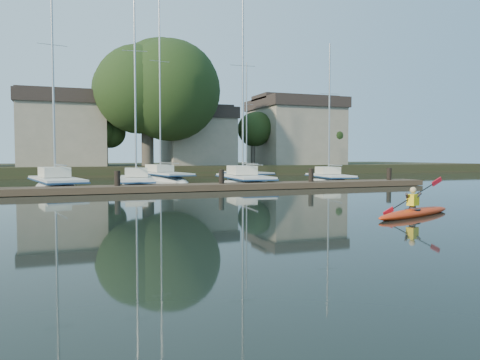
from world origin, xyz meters
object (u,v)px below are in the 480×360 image
object	(u,v)px
dock	(171,188)
sailboat_3	(244,188)
sailboat_6	(162,182)
kayak	(414,211)
sailboat_7	(248,180)
sailboat_4	(329,185)
sailboat_1	(56,192)
sailboat_2	(136,190)

from	to	relation	value
dock	sailboat_3	world-z (taller)	sailboat_3
dock	sailboat_6	size ratio (longest dim) A/B	2.01
kayak	sailboat_3	xyz separation A→B (m)	(0.46, 17.52, -0.38)
kayak	sailboat_7	bearing A→B (deg)	59.69
sailboat_4	sailboat_6	size ratio (longest dim) A/B	0.69
sailboat_1	sailboat_3	distance (m)	12.13
dock	sailboat_7	size ratio (longest dim) A/B	2.91
sailboat_6	sailboat_2	bearing A→B (deg)	-121.25
dock	sailboat_1	distance (m)	7.74
sailboat_1	sailboat_7	distance (m)	18.50
sailboat_1	sailboat_7	xyz separation A→B (m)	(16.15, 9.01, 0.03)
kayak	sailboat_6	xyz separation A→B (m)	(-3.57, 26.30, -0.36)
sailboat_2	sailboat_7	world-z (taller)	sailboat_2
sailboat_1	sailboat_4	xyz separation A→B (m)	(19.33, -0.01, 0.02)
sailboat_3	sailboat_4	distance (m)	7.25
dock	sailboat_6	world-z (taller)	sailboat_6
sailboat_2	sailboat_6	bearing A→B (deg)	75.43
kayak	dock	distance (m)	14.71
sailboat_4	sailboat_7	bearing A→B (deg)	119.35
sailboat_1	sailboat_2	distance (m)	4.86
sailboat_7	sailboat_6	bearing A→B (deg)	175.44
sailboat_1	sailboat_6	xyz separation A→B (m)	(8.08, 8.08, 0.01)
dock	sailboat_4	distance (m)	13.84
kayak	sailboat_4	xyz separation A→B (m)	(7.67, 18.21, -0.36)
sailboat_4	sailboat_6	world-z (taller)	sailboat_6
sailboat_2	sailboat_6	size ratio (longest dim) A/B	0.89
sailboat_3	sailboat_6	bearing A→B (deg)	118.62
sailboat_1	sailboat_6	distance (m)	11.43
sailboat_2	sailboat_3	size ratio (longest dim) A/B	1.06
dock	sailboat_3	distance (m)	7.02
kayak	sailboat_1	world-z (taller)	sailboat_1
sailboat_4	sailboat_2	bearing A→B (deg)	-169.47
sailboat_2	sailboat_4	world-z (taller)	sailboat_2
sailboat_4	kayak	bearing A→B (deg)	-102.87
sailboat_1	sailboat_6	world-z (taller)	sailboat_6
sailboat_7	sailboat_1	bearing A→B (deg)	-161.98
kayak	sailboat_6	distance (m)	26.55
sailboat_2	sailboat_4	xyz separation A→B (m)	(14.47, 0.14, -0.00)
kayak	sailboat_2	world-z (taller)	sailboat_2
kayak	sailboat_4	size ratio (longest dim) A/B	0.36
sailboat_1	kayak	bearing A→B (deg)	-68.54
sailboat_2	sailboat_1	bearing A→B (deg)	-174.95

